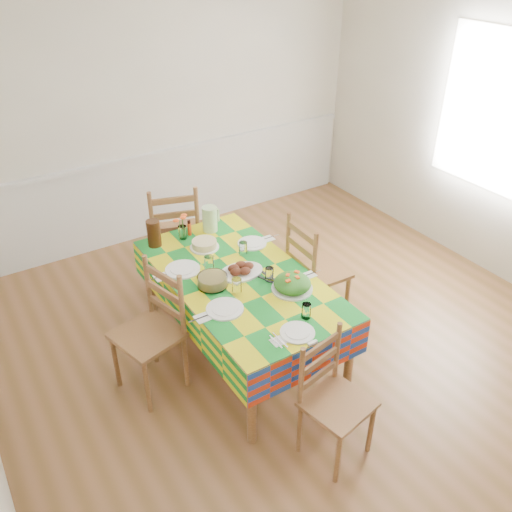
{
  "coord_description": "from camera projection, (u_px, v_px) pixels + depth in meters",
  "views": [
    {
      "loc": [
        -2.07,
        -2.52,
        2.97
      ],
      "look_at": [
        -0.34,
        0.21,
        0.93
      ],
      "focal_mm": 38.0,
      "sensor_mm": 36.0,
      "label": 1
    }
  ],
  "objects": [
    {
      "name": "setting_near_head",
      "position": [
        300.0,
        325.0,
        3.5
      ],
      "size": [
        0.37,
        0.25,
        0.11
      ],
      "color": "white",
      "rests_on": "dining_table"
    },
    {
      "name": "cake",
      "position": [
        204.0,
        244.0,
        4.34
      ],
      "size": [
        0.24,
        0.24,
        0.07
      ],
      "color": "white",
      "rests_on": "dining_table"
    },
    {
      "name": "hot_sauce",
      "position": [
        189.0,
        228.0,
        4.5
      ],
      "size": [
        0.03,
        0.03,
        0.14
      ],
      "primitive_type": "cylinder",
      "color": "red",
      "rests_on": "dining_table"
    },
    {
      "name": "setting_right_near",
      "position": [
        285.0,
        278.0,
        3.95
      ],
      "size": [
        0.43,
        0.25,
        0.11
      ],
      "rotation": [
        0.0,
        0.0,
        -1.57
      ],
      "color": "white",
      "rests_on": "dining_table"
    },
    {
      "name": "serving_utensils",
      "position": [
        264.0,
        276.0,
        4.01
      ],
      "size": [
        0.14,
        0.32,
        0.01
      ],
      "color": "black",
      "rests_on": "dining_table"
    },
    {
      "name": "chair_left",
      "position": [
        152.0,
        332.0,
        3.82
      ],
      "size": [
        0.51,
        0.52,
        0.97
      ],
      "rotation": [
        0.0,
        0.0,
        -1.31
      ],
      "color": "brown",
      "rests_on": "room"
    },
    {
      "name": "meat_platter",
      "position": [
        241.0,
        270.0,
        4.04
      ],
      "size": [
        0.35,
        0.25,
        0.07
      ],
      "color": "white",
      "rests_on": "dining_table"
    },
    {
      "name": "setting_left_near",
      "position": [
        229.0,
        301.0,
        3.71
      ],
      "size": [
        0.47,
        0.28,
        0.12
      ],
      "rotation": [
        0.0,
        0.0,
        1.57
      ],
      "color": "white",
      "rests_on": "dining_table"
    },
    {
      "name": "flower_vase",
      "position": [
        182.0,
        229.0,
        4.44
      ],
      "size": [
        0.14,
        0.11,
        0.22
      ],
      "color": "white",
      "rests_on": "dining_table"
    },
    {
      "name": "setting_right_far",
      "position": [
        250.0,
        245.0,
        4.35
      ],
      "size": [
        0.44,
        0.26,
        0.11
      ],
      "rotation": [
        0.0,
        0.0,
        -1.57
      ],
      "color": "white",
      "rests_on": "dining_table"
    },
    {
      "name": "name_card",
      "position": [
        312.0,
        343.0,
        3.38
      ],
      "size": [
        0.07,
        0.02,
        0.02
      ],
      "primitive_type": "cube",
      "color": "white",
      "rests_on": "dining_table"
    },
    {
      "name": "chair_far",
      "position": [
        175.0,
        235.0,
        4.92
      ],
      "size": [
        0.56,
        0.55,
        1.03
      ],
      "rotation": [
        0.0,
        0.0,
        2.84
      ],
      "color": "brown",
      "rests_on": "room"
    },
    {
      "name": "wainscot",
      "position": [
        170.0,
        187.0,
        5.83
      ],
      "size": [
        4.41,
        0.06,
        0.92
      ],
      "color": "silver",
      "rests_on": "room"
    },
    {
      "name": "chair_right",
      "position": [
        314.0,
        272.0,
        4.45
      ],
      "size": [
        0.43,
        0.45,
        0.98
      ],
      "rotation": [
        0.0,
        0.0,
        1.53
      ],
      "color": "brown",
      "rests_on": "room"
    },
    {
      "name": "chair_near",
      "position": [
        333.0,
        400.0,
        3.34
      ],
      "size": [
        0.45,
        0.43,
        0.87
      ],
      "rotation": [
        0.0,
        0.0,
        0.19
      ],
      "color": "brown",
      "rests_on": "room"
    },
    {
      "name": "setting_left_far",
      "position": [
        191.0,
        268.0,
        4.06
      ],
      "size": [
        0.48,
        0.29,
        0.13
      ],
      "rotation": [
        0.0,
        0.0,
        1.57
      ],
      "color": "white",
      "rests_on": "dining_table"
    },
    {
      "name": "room",
      "position": [
        316.0,
        203.0,
        3.6
      ],
      "size": [
        4.58,
        5.08,
        2.78
      ],
      "color": "brown",
      "rests_on": "ground"
    },
    {
      "name": "salad_platter",
      "position": [
        292.0,
        284.0,
        3.85
      ],
      "size": [
        0.3,
        0.3,
        0.12
      ],
      "color": "white",
      "rests_on": "dining_table"
    },
    {
      "name": "window_right",
      "position": [
        498.0,
        113.0,
        4.74
      ],
      "size": [
        0.0,
        1.4,
        1.4
      ],
      "primitive_type": "plane",
      "rotation": [
        0.0,
        -1.57,
        0.0
      ],
      "color": "white",
      "rests_on": "room"
    },
    {
      "name": "dining_table",
      "position": [
        240.0,
        285.0,
        4.05
      ],
      "size": [
        0.97,
        1.8,
        0.7
      ],
      "color": "brown",
      "rests_on": "room"
    },
    {
      "name": "pasta_bowl",
      "position": [
        212.0,
        281.0,
        3.89
      ],
      "size": [
        0.22,
        0.22,
        0.08
      ],
      "color": "white",
      "rests_on": "dining_table"
    },
    {
      "name": "tea_pitcher",
      "position": [
        154.0,
        233.0,
        4.34
      ],
      "size": [
        0.11,
        0.11,
        0.22
      ],
      "primitive_type": "cylinder",
      "color": "#321A0B",
      "rests_on": "dining_table"
    },
    {
      "name": "green_pitcher",
      "position": [
        210.0,
        219.0,
        4.55
      ],
      "size": [
        0.13,
        0.13,
        0.22
      ],
      "primitive_type": "cylinder",
      "color": "#B6DC9B",
      "rests_on": "dining_table"
    }
  ]
}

